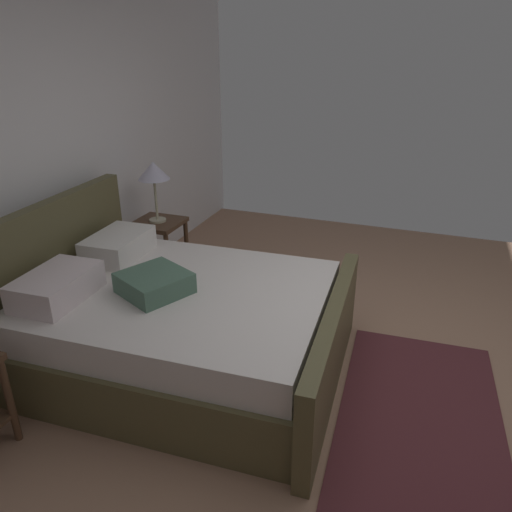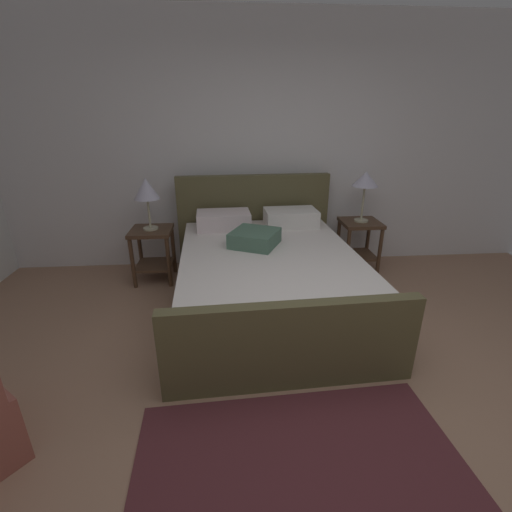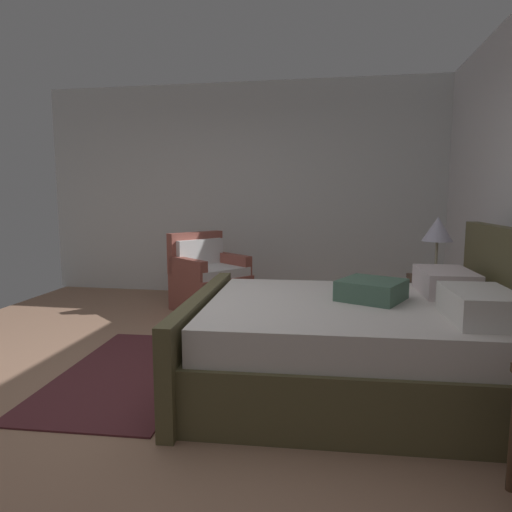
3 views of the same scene
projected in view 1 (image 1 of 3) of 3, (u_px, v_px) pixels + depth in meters
ground_plane at (384, 386)px, 3.34m from camera, size 6.37×5.27×0.02m
wall_back at (36, 153)px, 3.62m from camera, size 6.49×0.12×2.80m
bed at (177, 322)px, 3.44m from camera, size 1.85×2.27×1.13m
nightstand_right at (159, 240)px, 4.71m from camera, size 0.44×0.44×0.60m
table_lamp_right at (154, 173)px, 4.44m from camera, size 0.29×0.29×0.57m
area_rug at (420, 417)px, 3.04m from camera, size 1.84×1.07×0.01m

